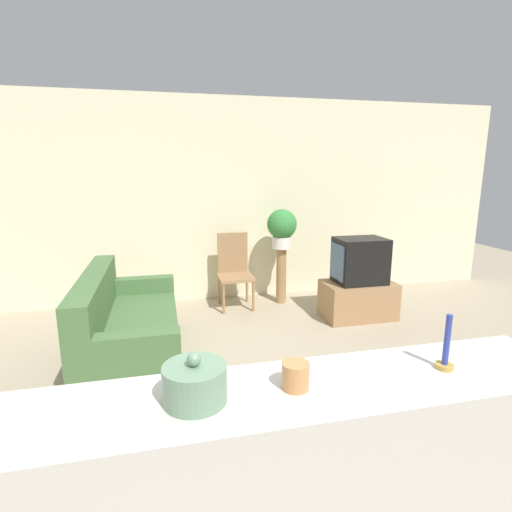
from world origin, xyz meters
name	(u,v)px	position (x,y,z in m)	size (l,w,h in m)	color
ground_plane	(246,480)	(0.00, 0.00, 0.00)	(14.00, 14.00, 0.00)	tan
wall_back	(192,201)	(0.00, 3.43, 1.35)	(9.00, 0.06, 2.70)	beige
couch	(127,332)	(-0.77, 1.68, 0.30)	(0.81, 1.73, 0.86)	#476B3D
tv_stand	(358,300)	(1.86, 2.25, 0.22)	(0.85, 0.50, 0.44)	#9E754C
television	(360,260)	(1.85, 2.25, 0.71)	(0.59, 0.43, 0.54)	black
wooden_chair	(234,268)	(0.48, 3.02, 0.51)	(0.44, 0.44, 0.96)	#9E754C
plant_stand	(281,276)	(1.12, 3.00, 0.37)	(0.13, 0.13, 0.75)	#9E754C
potted_plant	(282,227)	(1.12, 3.00, 1.04)	(0.39, 0.39, 0.52)	white
foreground_counter	(281,503)	(0.00, -0.69, 0.49)	(2.39, 0.44, 0.99)	beige
decorative_bowl	(195,383)	(-0.32, -0.69, 1.06)	(0.22, 0.22, 0.18)	gray
candle_jar	(295,375)	(0.05, -0.69, 1.04)	(0.10, 0.10, 0.10)	#C6844C
candlestick	(446,352)	(0.68, -0.69, 1.06)	(0.07, 0.07, 0.23)	#B7933D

